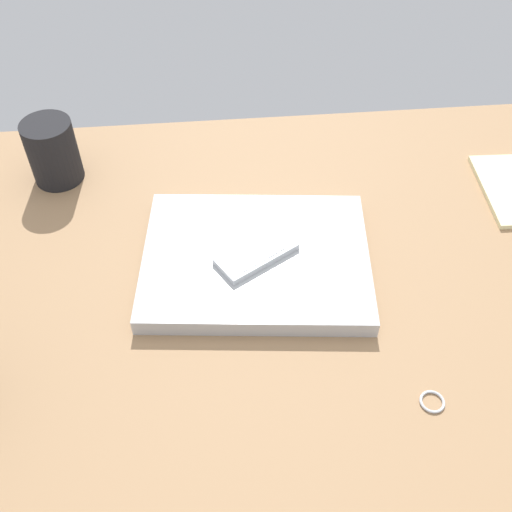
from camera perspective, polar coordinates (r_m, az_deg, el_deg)
desk_surface at (r=83.97cm, az=3.10°, el=-3.76°), size 120.00×80.00×3.00cm
laptop_closed at (r=84.52cm, az=-0.00°, el=-0.34°), size 33.35×27.09×2.51cm
cell_phone_on_laptop at (r=82.88cm, az=0.03°, el=0.23°), size 12.06×10.01×1.11cm
key_ring at (r=75.71cm, az=16.14°, el=-12.94°), size 2.99×2.99×0.36cm
pen_cup at (r=101.03cm, az=-18.45°, el=9.23°), size 7.74×7.74×10.26cm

